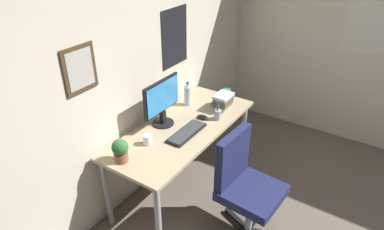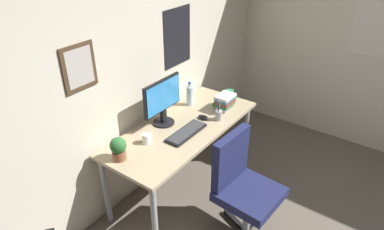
{
  "view_description": "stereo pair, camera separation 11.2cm",
  "coord_description": "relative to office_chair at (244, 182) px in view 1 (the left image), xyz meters",
  "views": [
    {
      "loc": [
        -1.91,
        0.2,
        2.37
      ],
      "look_at": [
        0.25,
        1.63,
        0.89
      ],
      "focal_mm": 31.8,
      "sensor_mm": 36.0,
      "label": 1
    },
    {
      "loc": [
        -1.85,
        0.11,
        2.37
      ],
      "look_at": [
        0.25,
        1.63,
        0.89
      ],
      "focal_mm": 31.8,
      "sensor_mm": 36.0,
      "label": 2
    }
  ],
  "objects": [
    {
      "name": "coffee_mug_far",
      "position": [
        0.87,
        0.64,
        0.26
      ],
      "size": [
        0.13,
        0.09,
        0.1
      ],
      "color": "#2D8C59",
      "rests_on": "desk"
    },
    {
      "name": "water_bottle",
      "position": [
        0.53,
        0.91,
        0.31
      ],
      "size": [
        0.07,
        0.07,
        0.25
      ],
      "color": "silver",
      "rests_on": "desk"
    },
    {
      "name": "wall_back",
      "position": [
        -0.08,
        1.13,
        0.77
      ],
      "size": [
        4.4,
        0.1,
        2.6
      ],
      "color": "beige",
      "rests_on": "ground_plane"
    },
    {
      "name": "book_stack_left",
      "position": [
        0.67,
        0.58,
        0.29
      ],
      "size": [
        0.21,
        0.18,
        0.16
      ],
      "color": "gray",
      "rests_on": "desk"
    },
    {
      "name": "pen_cup",
      "position": [
        0.45,
        0.51,
        0.26
      ],
      "size": [
        0.07,
        0.07,
        0.2
      ],
      "color": "#9EA0A5",
      "rests_on": "desk"
    },
    {
      "name": "monitor",
      "position": [
        0.1,
        0.89,
        0.45
      ],
      "size": [
        0.46,
        0.2,
        0.43
      ],
      "color": "black",
      "rests_on": "desk"
    },
    {
      "name": "coffee_mug_near",
      "position": [
        -0.24,
        0.8,
        0.25
      ],
      "size": [
        0.11,
        0.07,
        0.09
      ],
      "color": "white",
      "rests_on": "desk"
    },
    {
      "name": "potted_plant",
      "position": [
        -0.53,
        0.82,
        0.31
      ],
      "size": [
        0.13,
        0.13,
        0.2
      ],
      "color": "brown",
      "rests_on": "desk"
    },
    {
      "name": "desk",
      "position": [
        0.16,
        0.71,
        0.13
      ],
      "size": [
        1.61,
        0.68,
        0.74
      ],
      "color": "tan",
      "rests_on": "ground_plane"
    },
    {
      "name": "office_chair",
      "position": [
        0.0,
        0.0,
        0.0
      ],
      "size": [
        0.56,
        0.57,
        0.95
      ],
      "color": "#1E234C",
      "rests_on": "ground_plane"
    },
    {
      "name": "keyboard",
      "position": [
        0.07,
        0.61,
        0.22
      ],
      "size": [
        0.43,
        0.15,
        0.03
      ],
      "color": "black",
      "rests_on": "desk"
    },
    {
      "name": "computer_mouse",
      "position": [
        0.37,
        0.64,
        0.23
      ],
      "size": [
        0.06,
        0.11,
        0.04
      ],
      "color": "black",
      "rests_on": "desk"
    }
  ]
}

